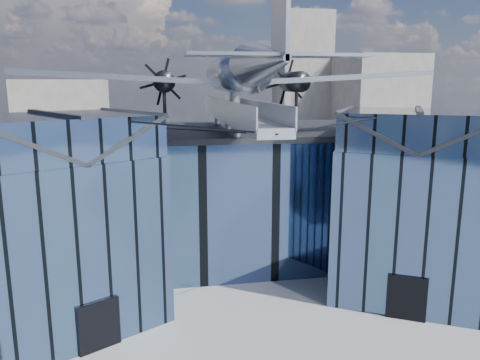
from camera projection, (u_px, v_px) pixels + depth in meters
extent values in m
plane|color=gray|center=(246.00, 297.00, 29.77)|extent=(120.00, 120.00, 0.00)
cube|color=#425C86|center=(224.00, 193.00, 37.49)|extent=(28.00, 14.00, 9.50)
cube|color=#24262B|center=(224.00, 131.00, 36.49)|extent=(28.00, 14.00, 0.40)
cube|color=#425C86|center=(64.00, 241.00, 25.98)|extent=(11.79, 11.43, 9.50)
cube|color=#425C86|center=(56.00, 136.00, 24.81)|extent=(11.56, 11.20, 2.20)
cube|color=#24262B|center=(11.00, 139.00, 23.38)|extent=(7.98, 9.23, 2.40)
cube|color=#24262B|center=(96.00, 133.00, 26.24)|extent=(7.98, 9.23, 2.40)
cube|color=#24262B|center=(54.00, 114.00, 24.58)|extent=(4.30, 7.10, 0.18)
cube|color=black|center=(99.00, 325.00, 23.66)|extent=(2.03, 1.32, 2.60)
cube|color=black|center=(137.00, 225.00, 28.85)|extent=(0.34, 0.34, 9.50)
cube|color=#425C86|center=(411.00, 221.00, 29.72)|extent=(11.79, 11.43, 9.50)
cube|color=#425C86|center=(418.00, 129.00, 28.55)|extent=(11.56, 11.20, 2.20)
cube|color=#24262B|center=(379.00, 128.00, 29.28)|extent=(7.98, 9.23, 2.40)
cube|color=#24262B|center=(458.00, 130.00, 27.81)|extent=(7.98, 9.23, 2.40)
cube|color=#24262B|center=(419.00, 110.00, 28.31)|extent=(4.30, 7.10, 0.18)
cube|color=black|center=(406.00, 298.00, 26.68)|extent=(2.03, 1.32, 2.60)
cube|color=black|center=(339.00, 215.00, 31.20)|extent=(0.34, 0.34, 9.50)
cube|color=#A1A5AF|center=(236.00, 118.00, 30.91)|extent=(1.80, 21.00, 0.50)
cube|color=#A1A5AF|center=(222.00, 108.00, 30.62)|extent=(0.08, 21.00, 1.10)
cube|color=#A1A5AF|center=(249.00, 108.00, 30.94)|extent=(0.08, 21.00, 1.10)
cylinder|color=#A1A5AF|center=(217.00, 118.00, 40.20)|extent=(0.44, 0.44, 1.35)
cylinder|color=#A1A5AF|center=(228.00, 124.00, 34.42)|extent=(0.44, 0.44, 1.35)
cylinder|color=#A1A5AF|center=(237.00, 129.00, 30.56)|extent=(0.44, 0.44, 1.35)
cylinder|color=#A1A5AF|center=(235.00, 103.00, 31.20)|extent=(0.70, 0.70, 1.40)
cylinder|color=black|center=(156.00, 124.00, 22.69)|extent=(10.55, 6.08, 0.69)
cylinder|color=black|center=(359.00, 121.00, 24.56)|extent=(10.55, 6.08, 0.69)
cylinder|color=black|center=(193.00, 130.00, 28.56)|extent=(6.09, 17.04, 1.19)
cylinder|color=black|center=(288.00, 128.00, 29.63)|extent=(6.09, 17.04, 1.19)
cylinder|color=#A3A7B0|center=(234.00, 73.00, 30.81)|extent=(2.50, 11.00, 2.50)
sphere|color=#A3A7B0|center=(222.00, 75.00, 36.11)|extent=(2.50, 2.50, 2.50)
cube|color=black|center=(224.00, 65.00, 35.01)|extent=(1.60, 1.40, 0.50)
cone|color=#A3A7B0|center=(267.00, 62.00, 22.08)|extent=(2.50, 7.00, 2.50)
cube|color=#A3A7B0|center=(280.00, 20.00, 19.54)|extent=(0.18, 2.40, 3.40)
cube|color=#A3A7B0|center=(279.00, 55.00, 19.92)|extent=(8.00, 1.80, 0.14)
cube|color=#A3A7B0|center=(127.00, 78.00, 30.59)|extent=(14.00, 3.20, 1.08)
cylinder|color=black|center=(164.00, 82.00, 31.64)|extent=(1.44, 3.20, 1.44)
cone|color=black|center=(163.00, 82.00, 33.38)|extent=(0.70, 0.70, 0.70)
cube|color=black|center=(163.00, 82.00, 33.52)|extent=(1.05, 0.06, 3.33)
cube|color=black|center=(163.00, 82.00, 33.52)|extent=(2.53, 0.06, 2.53)
cube|color=black|center=(163.00, 82.00, 33.52)|extent=(3.33, 0.06, 1.05)
cylinder|color=black|center=(164.00, 100.00, 31.31)|extent=(0.24, 0.24, 1.75)
cube|color=#A3A7B0|center=(329.00, 78.00, 33.08)|extent=(14.00, 3.20, 1.08)
cylinder|color=black|center=(294.00, 82.00, 33.28)|extent=(1.44, 3.20, 1.44)
cone|color=black|center=(287.00, 82.00, 35.01)|extent=(0.70, 0.70, 0.70)
cube|color=black|center=(287.00, 82.00, 35.16)|extent=(1.05, 0.06, 3.33)
cube|color=black|center=(287.00, 82.00, 35.16)|extent=(2.53, 0.06, 2.53)
cube|color=black|center=(287.00, 82.00, 35.16)|extent=(3.33, 0.06, 1.05)
cylinder|color=black|center=(296.00, 99.00, 32.95)|extent=(0.24, 0.24, 1.75)
cube|color=gray|center=(375.00, 110.00, 79.89)|extent=(12.00, 14.00, 18.00)
cube|color=gray|center=(64.00, 123.00, 77.78)|extent=(14.00, 10.00, 14.00)
cube|color=gray|center=(301.00, 86.00, 86.94)|extent=(9.00, 9.00, 26.00)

